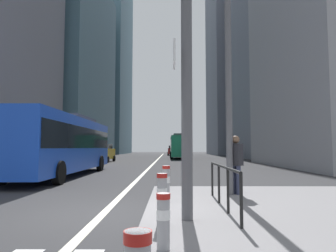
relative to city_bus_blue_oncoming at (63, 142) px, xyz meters
name	(u,v)px	position (x,y,z in m)	size (l,w,h in m)	color
ground_plane	(152,165)	(4.26, 10.62, -1.84)	(160.00, 160.00, 0.00)	#303033
lane_centre_line	(157,160)	(4.26, 20.62, -1.83)	(0.20, 80.00, 0.01)	beige
office_tower_left_mid	(65,63)	(-11.74, 33.34, 13.79)	(12.35, 25.21, 31.24)	slate
office_tower_left_far	(102,66)	(-11.74, 61.10, 20.94)	(13.01, 22.00, 45.56)	slate
office_tower_right_mid	(271,47)	(21.26, 28.58, 14.96)	(10.23, 18.59, 33.59)	slate
office_tower_right_far	(239,36)	(21.26, 49.79, 24.53)	(12.65, 17.81, 52.73)	slate
city_bus_blue_oncoming	(63,142)	(0.00, 0.00, 0.00)	(2.72, 11.80, 3.40)	blue
city_bus_red_receding	(180,146)	(7.23, 26.46, 0.00)	(2.77, 10.53, 3.40)	#198456
car_oncoming_mid	(94,153)	(-1.36, 12.23, -0.85)	(2.05, 4.36, 1.94)	silver
car_receding_near	(172,150)	(6.38, 46.95, -0.85)	(2.08, 4.46, 1.94)	#232838
car_receding_far	(173,150)	(6.44, 43.40, -0.85)	(2.14, 4.14, 1.94)	maroon
car_oncoming_far	(103,153)	(-1.41, 16.31, -0.85)	(2.21, 4.24, 1.94)	gold
traffic_signal_gantry	(82,20)	(4.05, -10.52, 2.28)	(6.30, 0.65, 6.00)	#515156
street_lamp_post	(228,27)	(7.62, -7.32, 3.45)	(5.50, 0.32, 8.00)	#56565B
bollard_left	(163,218)	(5.72, -12.20, -1.26)	(0.20, 0.20, 0.76)	#99999E
bollard_right	(162,196)	(5.67, -10.85, -1.17)	(0.20, 0.20, 0.92)	#99999E
bollard_back	(166,182)	(5.72, -8.63, -1.17)	(0.20, 0.20, 0.93)	#99999E
pedestrian_railing	(223,177)	(7.06, -9.31, -0.98)	(0.06, 3.65, 0.98)	black
pedestrian_waiting	(236,161)	(7.81, -7.27, -0.71)	(0.43, 0.45, 1.76)	#2D334C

